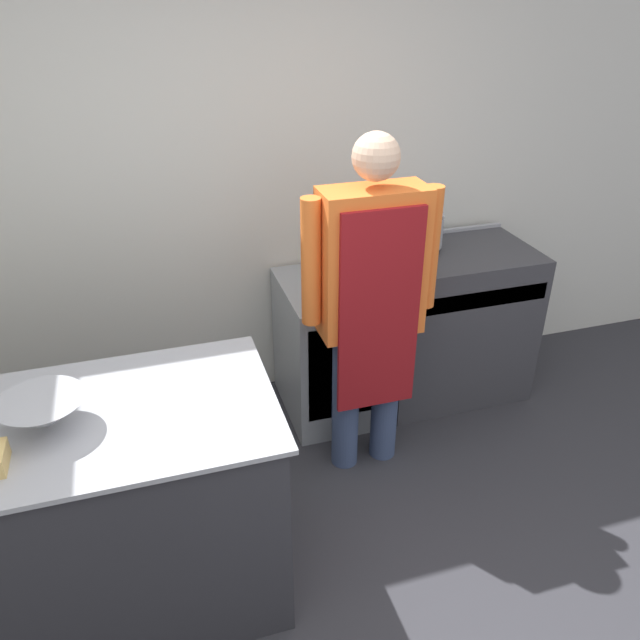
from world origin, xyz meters
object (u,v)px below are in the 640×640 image
object	(u,v)px
fridge_unit	(332,348)
stock_pot	(420,227)
stove	(450,322)
person_cook	(371,293)
mixing_bowl	(44,414)

from	to	relation	value
fridge_unit	stock_pot	distance (m)	0.86
stove	stock_pot	bearing A→B (deg)	151.89
person_cook	mixing_bowl	distance (m)	1.50
person_cook	mixing_bowl	world-z (taller)	person_cook
mixing_bowl	stock_pot	bearing A→B (deg)	30.22
stove	fridge_unit	world-z (taller)	stove
fridge_unit	person_cook	xyz separation A→B (m)	(0.02, -0.50, 0.59)
stove	person_cook	xyz separation A→B (m)	(-0.73, -0.50, 0.54)
fridge_unit	mixing_bowl	bearing A→B (deg)	-143.48
person_cook	stock_pot	bearing A→B (deg)	48.78
stock_pot	person_cook	bearing A→B (deg)	-131.22
fridge_unit	stock_pot	xyz separation A→B (m)	(0.55, 0.10, 0.65)
fridge_unit	mixing_bowl	distance (m)	1.82
stove	mixing_bowl	world-z (taller)	mixing_bowl
fridge_unit	stock_pot	bearing A→B (deg)	10.50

